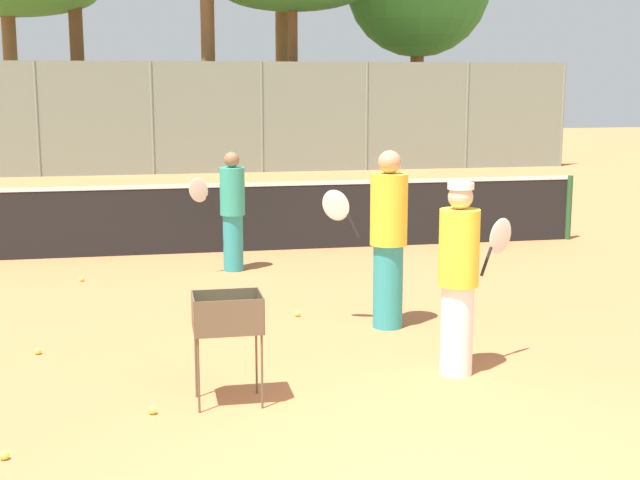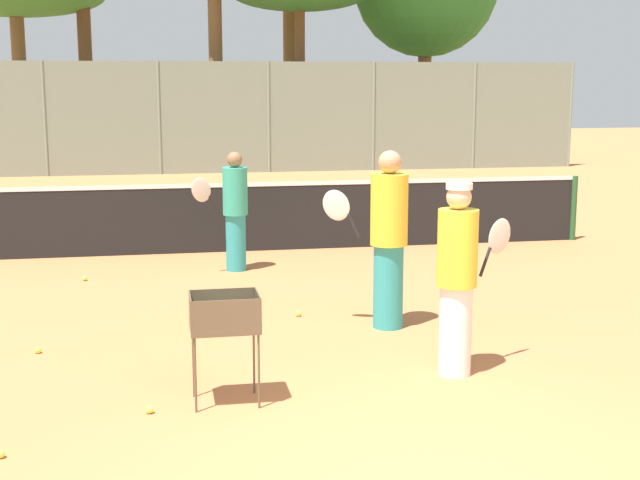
{
  "view_description": "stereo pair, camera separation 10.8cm",
  "coord_description": "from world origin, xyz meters",
  "px_view_note": "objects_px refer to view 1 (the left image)",
  "views": [
    {
      "loc": [
        -1.8,
        -5.13,
        2.65
      ],
      "look_at": [
        -0.04,
        3.77,
        1.0
      ],
      "focal_mm": 50.0,
      "sensor_mm": 36.0,
      "label": 1
    },
    {
      "loc": [
        -1.7,
        -5.15,
        2.65
      ],
      "look_at": [
        -0.04,
        3.77,
        1.0
      ],
      "focal_mm": 50.0,
      "sensor_mm": 36.0,
      "label": 2
    }
  ],
  "objects_px": {
    "parked_car": "(352,139)",
    "player_yellow_shirt": "(388,238)",
    "tennis_net": "(264,215)",
    "player_red_cap": "(459,276)",
    "player_white_outfit": "(232,210)",
    "ball_cart": "(227,322)"
  },
  "relations": [
    {
      "from": "player_red_cap",
      "to": "player_yellow_shirt",
      "type": "relative_size",
      "value": 0.91
    },
    {
      "from": "player_yellow_shirt",
      "to": "parked_car",
      "type": "bearing_deg",
      "value": -81.35
    },
    {
      "from": "player_red_cap",
      "to": "tennis_net",
      "type": "bearing_deg",
      "value": 72.55
    },
    {
      "from": "player_yellow_shirt",
      "to": "parked_car",
      "type": "height_order",
      "value": "player_yellow_shirt"
    },
    {
      "from": "player_white_outfit",
      "to": "ball_cart",
      "type": "xyz_separation_m",
      "value": [
        -0.55,
        -5.15,
        -0.16
      ]
    },
    {
      "from": "player_white_outfit",
      "to": "player_red_cap",
      "type": "bearing_deg",
      "value": 82.08
    },
    {
      "from": "player_white_outfit",
      "to": "player_red_cap",
      "type": "relative_size",
      "value": 0.95
    },
    {
      "from": "ball_cart",
      "to": "parked_car",
      "type": "height_order",
      "value": "parked_car"
    },
    {
      "from": "tennis_net",
      "to": "player_yellow_shirt",
      "type": "relative_size",
      "value": 5.4
    },
    {
      "from": "ball_cart",
      "to": "parked_car",
      "type": "relative_size",
      "value": 0.22
    },
    {
      "from": "player_white_outfit",
      "to": "parked_car",
      "type": "height_order",
      "value": "player_white_outfit"
    },
    {
      "from": "tennis_net",
      "to": "player_yellow_shirt",
      "type": "bearing_deg",
      "value": -81.14
    },
    {
      "from": "player_yellow_shirt",
      "to": "ball_cart",
      "type": "distance_m",
      "value": 2.74
    },
    {
      "from": "tennis_net",
      "to": "parked_car",
      "type": "bearing_deg",
      "value": 72.01
    },
    {
      "from": "tennis_net",
      "to": "player_white_outfit",
      "type": "height_order",
      "value": "player_white_outfit"
    },
    {
      "from": "player_red_cap",
      "to": "parked_car",
      "type": "height_order",
      "value": "player_red_cap"
    },
    {
      "from": "parked_car",
      "to": "player_yellow_shirt",
      "type": "bearing_deg",
      "value": -102.15
    },
    {
      "from": "player_white_outfit",
      "to": "player_red_cap",
      "type": "distance_m",
      "value": 5.06
    },
    {
      "from": "tennis_net",
      "to": "parked_car",
      "type": "relative_size",
      "value": 2.46
    },
    {
      "from": "player_yellow_shirt",
      "to": "player_white_outfit",
      "type": "bearing_deg",
      "value": -46.39
    },
    {
      "from": "player_red_cap",
      "to": "ball_cart",
      "type": "bearing_deg",
      "value": 163.25
    },
    {
      "from": "tennis_net",
      "to": "player_red_cap",
      "type": "relative_size",
      "value": 5.91
    }
  ]
}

